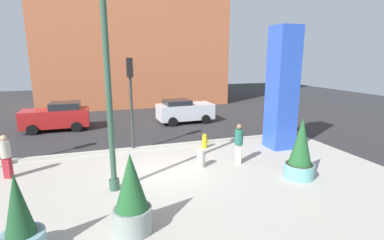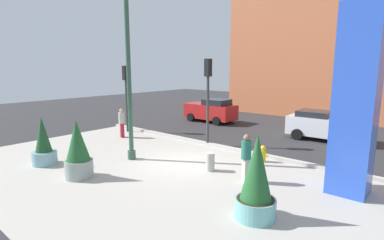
% 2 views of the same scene
% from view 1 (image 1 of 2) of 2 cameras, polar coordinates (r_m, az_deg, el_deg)
% --- Properties ---
extents(ground_plane, '(60.00, 60.00, 0.00)m').
position_cam_1_polar(ground_plane, '(15.77, -8.58, -4.72)').
color(ground_plane, '#2D2D30').
extents(plaza_pavement, '(18.00, 10.00, 0.02)m').
position_cam_1_polar(plaza_pavement, '(10.30, -2.66, -14.20)').
color(plaza_pavement, '#ADA89E').
rests_on(plaza_pavement, ground_plane).
extents(curb_strip, '(18.00, 0.24, 0.16)m').
position_cam_1_polar(curb_strip, '(14.92, -8.00, -5.39)').
color(curb_strip, '#B7B2A8').
rests_on(curb_strip, ground_plane).
extents(lamp_post, '(0.44, 0.44, 7.52)m').
position_cam_1_polar(lamp_post, '(9.89, -16.21, 6.46)').
color(lamp_post, '#335642').
rests_on(lamp_post, ground_plane).
extents(art_pillar_blue, '(1.20, 1.20, 6.07)m').
position_cam_1_polar(art_pillar_blue, '(15.13, 17.37, 5.88)').
color(art_pillar_blue, blue).
rests_on(art_pillar_blue, ground_plane).
extents(potted_plant_curbside, '(1.01, 1.01, 2.09)m').
position_cam_1_polar(potted_plant_curbside, '(8.14, -30.83, -17.15)').
color(potted_plant_curbside, '#7AA8B7').
rests_on(potted_plant_curbside, ground_plane).
extents(potted_plant_near_right, '(1.04, 1.04, 2.22)m').
position_cam_1_polar(potted_plant_near_right, '(8.00, -11.83, -14.61)').
color(potted_plant_near_right, gray).
rests_on(potted_plant_near_right, ground_plane).
extents(potted_plant_mid_plaza, '(1.13, 1.13, 2.38)m').
position_cam_1_polar(potted_plant_mid_plaza, '(11.85, 20.63, -5.92)').
color(potted_plant_mid_plaza, '#6BB2B2').
rests_on(potted_plant_mid_plaza, ground_plane).
extents(fire_hydrant, '(0.36, 0.26, 0.75)m').
position_cam_1_polar(fire_hydrant, '(14.89, 2.52, -4.14)').
color(fire_hydrant, gold).
rests_on(fire_hydrant, ground_plane).
extents(concrete_bollard, '(0.36, 0.36, 0.75)m').
position_cam_1_polar(concrete_bollard, '(12.37, 1.79, -7.62)').
color(concrete_bollard, '#B2ADA3').
rests_on(concrete_bollard, ground_plane).
extents(traffic_light_corner, '(0.28, 0.42, 4.56)m').
position_cam_1_polar(traffic_light_corner, '(14.15, -12.04, 5.95)').
color(traffic_light_corner, '#333833').
rests_on(traffic_light_corner, ground_plane).
extents(car_passing_lane, '(4.00, 1.96, 1.78)m').
position_cam_1_polar(car_passing_lane, '(20.21, -25.09, 0.63)').
color(car_passing_lane, red).
rests_on(car_passing_lane, ground_plane).
extents(car_intersection, '(3.94, 2.15, 1.65)m').
position_cam_1_polar(car_intersection, '(20.49, -1.53, 1.85)').
color(car_intersection, silver).
rests_on(car_intersection, ground_plane).
extents(pedestrian_crossing, '(0.47, 0.47, 1.73)m').
position_cam_1_polar(pedestrian_crossing, '(13.16, -32.87, -5.74)').
color(pedestrian_crossing, maroon).
rests_on(pedestrian_crossing, ground_plane).
extents(pedestrian_on_sidewalk, '(0.50, 0.50, 1.79)m').
position_cam_1_polar(pedestrian_on_sidewalk, '(12.73, 9.22, -4.24)').
color(pedestrian_on_sidewalk, '#B2AD9E').
rests_on(pedestrian_on_sidewalk, ground_plane).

